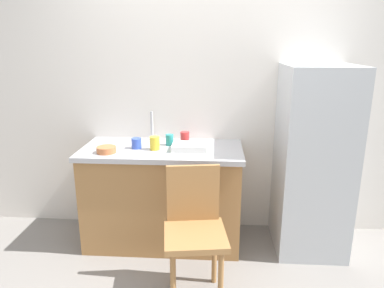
{
  "coord_description": "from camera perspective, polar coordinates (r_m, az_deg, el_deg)",
  "views": [
    {
      "loc": [
        0.07,
        -2.15,
        1.68
      ],
      "look_at": [
        -0.12,
        0.6,
        0.9
      ],
      "focal_mm": 33.47,
      "sensor_mm": 36.0,
      "label": 1
    }
  ],
  "objects": [
    {
      "name": "cabinet_base",
      "position": [
        3.11,
        -4.59,
        -8.42
      ],
      "size": [
        1.28,
        0.6,
        0.81
      ],
      "primitive_type": "cube",
      "color": "#A87542",
      "rests_on": "ground_plane"
    },
    {
      "name": "cup_teal",
      "position": [
        3.01,
        -3.59,
        0.67
      ],
      "size": [
        0.07,
        0.07,
        0.09
      ],
      "primitive_type": "cylinder",
      "color": "teal",
      "rests_on": "countertop"
    },
    {
      "name": "terracotta_bowl",
      "position": [
        2.88,
        -13.48,
        -0.88
      ],
      "size": [
        0.15,
        0.15,
        0.05
      ],
      "primitive_type": "cylinder",
      "color": "#C67042",
      "rests_on": "countertop"
    },
    {
      "name": "back_wall",
      "position": [
        3.18,
        2.61,
        8.19
      ],
      "size": [
        4.8,
        0.1,
        2.51
      ],
      "primitive_type": "cube",
      "color": "white",
      "rests_on": "ground_plane"
    },
    {
      "name": "cup_yellow",
      "position": [
        2.89,
        -5.96,
        0.13
      ],
      "size": [
        0.08,
        0.08,
        0.11
      ],
      "primitive_type": "cylinder",
      "color": "yellow",
      "rests_on": "countertop"
    },
    {
      "name": "dish_tray",
      "position": [
        2.88,
        -0.38,
        -0.45
      ],
      "size": [
        0.28,
        0.2,
        0.05
      ],
      "primitive_type": "cube",
      "color": "white",
      "rests_on": "countertop"
    },
    {
      "name": "cup_red",
      "position": [
        3.06,
        -1.14,
        1.04
      ],
      "size": [
        0.08,
        0.08,
        0.1
      ],
      "primitive_type": "cylinder",
      "color": "red",
      "rests_on": "countertop"
    },
    {
      "name": "faucet",
      "position": [
        3.18,
        -6.4,
        2.93
      ],
      "size": [
        0.02,
        0.02,
        0.25
      ],
      "primitive_type": "cylinder",
      "color": "#B7B7BC",
      "rests_on": "countertop"
    },
    {
      "name": "cup_blue",
      "position": [
        2.95,
        -8.84,
        0.11
      ],
      "size": [
        0.08,
        0.08,
        0.08
      ],
      "primitive_type": "cylinder",
      "color": "blue",
      "rests_on": "countertop"
    },
    {
      "name": "refrigerator",
      "position": [
        3.05,
        18.69,
        -2.55
      ],
      "size": [
        0.54,
        0.61,
        1.52
      ],
      "primitive_type": "cube",
      "color": "silver",
      "rests_on": "ground_plane"
    },
    {
      "name": "countertop",
      "position": [
        2.96,
        -4.77,
        -0.95
      ],
      "size": [
        1.32,
        0.64,
        0.04
      ],
      "primitive_type": "cube",
      "color": "#B7B7BC",
      "rests_on": "cabinet_base"
    },
    {
      "name": "chair",
      "position": [
        2.44,
        0.39,
        -13.09
      ],
      "size": [
        0.45,
        0.45,
        0.89
      ],
      "rotation": [
        0.0,
        0.0,
        0.14
      ],
      "color": "#A87542",
      "rests_on": "ground_plane"
    }
  ]
}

